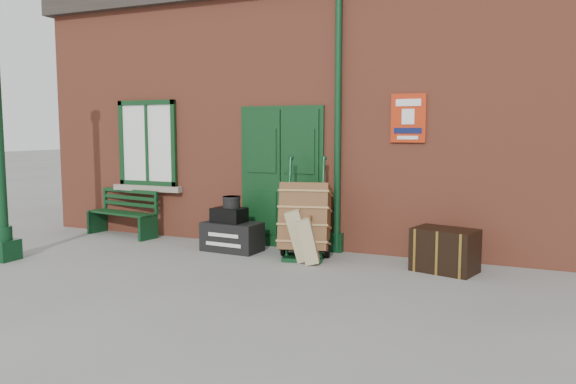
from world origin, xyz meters
The scene contains 11 objects.
ground centered at (0.00, 0.00, 0.00)m, with size 80.00×80.00×0.00m, color gray.
station_building centered at (0.00, 3.49, 2.16)m, with size 10.30×4.30×4.36m.
canopy_column centered at (-3.60, -1.00, 1.41)m, with size 0.34×0.34×3.61m.
bench centered at (-3.28, 1.25, 0.43)m, with size 1.43×0.64×0.85m.
houdini_trunk centered at (-0.88, 0.87, 0.22)m, with size 0.90×0.49×0.45m, color black.
strongbox centered at (-0.93, 0.87, 0.56)m, with size 0.49×0.36×0.22m, color black.
hatbox centered at (-0.90, 0.90, 0.76)m, with size 0.27×0.27×0.18m, color black.
suitcase_back centered at (0.31, 0.73, 0.38)m, with size 0.21×0.52×0.73m, color tan.
suitcase_front centered at (0.49, 0.63, 0.33)m, with size 0.19×0.47×0.63m, color tan.
porter_trolley centered at (0.33, 0.91, 0.57)m, with size 0.87×0.91×1.47m.
dark_trunk centered at (2.35, 0.87, 0.29)m, with size 0.80×0.52×0.58m, color black.
Camera 1 is at (3.35, -6.68, 1.87)m, focal length 35.00 mm.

